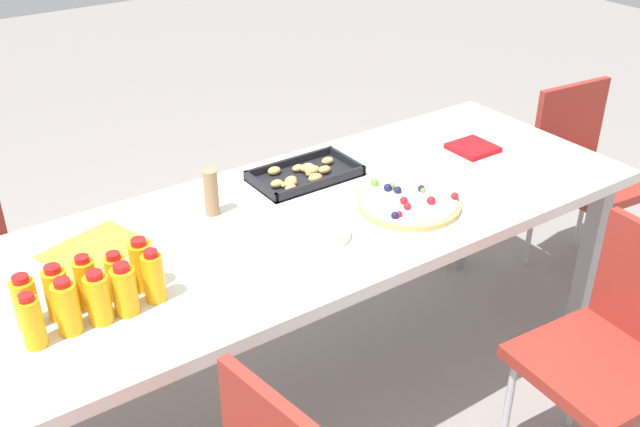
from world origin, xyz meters
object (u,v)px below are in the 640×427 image
(juice_bottle_0, at_px, (32,322))
(cardboard_tube, at_px, (211,193))
(juice_bottle_8, at_px, (116,277))
(juice_bottle_2, at_px, (98,298))
(juice_bottle_4, at_px, (154,277))
(juice_bottle_9, at_px, (142,265))
(chair_far_left, at_px, (36,247))
(plate_stack, at_px, (319,233))
(fruit_pizza, at_px, (409,202))
(napkin_stack, at_px, (473,148))
(juice_bottle_3, at_px, (125,290))
(juice_bottle_5, at_px, (26,303))
(chair_near_right, at_px, (617,345))
(juice_bottle_7, at_px, (86,283))
(juice_bottle_6, at_px, (57,293))
(party_table, at_px, (281,241))
(chair_end, at_px, (584,165))
(juice_bottle_1, at_px, (67,307))
(snack_tray, at_px, (304,175))
(paper_folder, at_px, (94,249))

(juice_bottle_0, relative_size, cardboard_tube, 0.98)
(juice_bottle_8, xyz_separation_m, cardboard_tube, (0.40, 0.25, 0.01))
(juice_bottle_2, distance_m, juice_bottle_8, 0.10)
(juice_bottle_4, height_order, juice_bottle_9, juice_bottle_9)
(chair_far_left, height_order, plate_stack, chair_far_left)
(fruit_pizza, bearing_deg, napkin_stack, 21.77)
(juice_bottle_3, bearing_deg, chair_far_left, 91.22)
(juice_bottle_2, height_order, juice_bottle_4, juice_bottle_4)
(juice_bottle_4, bearing_deg, juice_bottle_2, -177.32)
(juice_bottle_5, bearing_deg, chair_near_right, -26.19)
(chair_near_right, xyz_separation_m, juice_bottle_7, (-1.27, 0.69, 0.32))
(juice_bottle_2, xyz_separation_m, cardboard_tube, (0.47, 0.32, 0.01))
(napkin_stack, bearing_deg, juice_bottle_4, -171.63)
(juice_bottle_2, relative_size, juice_bottle_9, 0.96)
(chair_near_right, relative_size, napkin_stack, 5.53)
(plate_stack, bearing_deg, juice_bottle_6, 176.01)
(party_table, relative_size, chair_end, 2.92)
(juice_bottle_2, bearing_deg, juice_bottle_1, 177.35)
(party_table, distance_m, juice_bottle_5, 0.78)
(chair_far_left, distance_m, juice_bottle_5, 0.88)
(juice_bottle_3, height_order, juice_bottle_9, juice_bottle_9)
(juice_bottle_3, height_order, juice_bottle_8, juice_bottle_3)
(chair_end, height_order, juice_bottle_5, juice_bottle_5)
(juice_bottle_5, bearing_deg, napkin_stack, 4.28)
(juice_bottle_3, height_order, snack_tray, juice_bottle_3)
(juice_bottle_8, relative_size, paper_folder, 0.51)
(chair_end, distance_m, juice_bottle_8, 2.13)
(chair_far_left, bearing_deg, napkin_stack, 66.08)
(juice_bottle_8, height_order, snack_tray, juice_bottle_8)
(juice_bottle_9, bearing_deg, napkin_stack, 5.55)
(juice_bottle_1, xyz_separation_m, paper_folder, (0.17, 0.32, -0.07))
(chair_far_left, xyz_separation_m, fruit_pizza, (0.95, -0.87, 0.27))
(juice_bottle_8, distance_m, plate_stack, 0.60)
(party_table, relative_size, juice_bottle_0, 16.70)
(juice_bottle_3, height_order, cardboard_tube, cardboard_tube)
(juice_bottle_6, bearing_deg, party_table, 6.30)
(chair_near_right, bearing_deg, juice_bottle_2, 68.17)
(juice_bottle_0, height_order, napkin_stack, juice_bottle_0)
(chair_far_left, distance_m, cardboard_tube, 0.78)
(chair_far_left, bearing_deg, fruit_pizza, 49.33)
(juice_bottle_2, height_order, juice_bottle_5, juice_bottle_5)
(juice_bottle_1, distance_m, snack_tray, 0.98)
(juice_bottle_3, bearing_deg, juice_bottle_5, 158.94)
(snack_tray, bearing_deg, juice_bottle_8, -159.28)
(juice_bottle_2, bearing_deg, cardboard_tube, 34.28)
(juice_bottle_1, relative_size, juice_bottle_3, 1.06)
(juice_bottle_0, height_order, paper_folder, juice_bottle_0)
(juice_bottle_7, relative_size, juice_bottle_8, 1.11)
(juice_bottle_2, relative_size, cardboard_tube, 0.97)
(chair_far_left, height_order, juice_bottle_4, juice_bottle_4)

